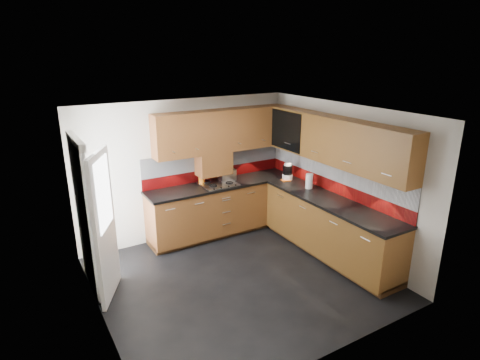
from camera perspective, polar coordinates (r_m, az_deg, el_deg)
room at (r=5.35m, az=-0.12°, el=-0.09°), size 4.00×3.80×2.64m
base_cabinets at (r=6.83m, az=4.54°, el=-5.51°), size 2.70×3.20×0.95m
countertop at (r=6.64m, az=4.62°, el=-1.76°), size 2.72×3.22×0.04m
backsplash at (r=6.84m, az=5.13°, el=1.40°), size 2.70×3.20×0.54m
upper_cabinets at (r=6.54m, az=5.70°, el=6.30°), size 2.50×3.20×0.72m
extractor_hood at (r=6.99m, az=-3.78°, el=2.39°), size 0.60×0.33×0.40m
glass_cabinet at (r=7.05m, az=7.50°, el=7.30°), size 0.32×0.80×0.66m
back_door at (r=5.60m, az=-20.18°, el=-5.48°), size 0.42×1.19×2.04m
gas_hob at (r=6.94m, az=-3.10°, el=-0.51°), size 0.60×0.53×0.05m
utensil_pot at (r=6.96m, az=-5.47°, el=0.13°), size 0.11×0.11×0.38m
toaster at (r=7.12m, az=-1.85°, el=0.70°), size 0.30×0.19×0.21m
food_processor at (r=7.21m, az=6.78°, el=1.13°), size 0.18×0.18×0.30m
paper_towel at (r=6.81m, az=9.82°, el=-0.16°), size 0.16×0.16×0.25m
orange_cloth at (r=7.18m, az=6.52°, el=-0.04°), size 0.16×0.14×0.02m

